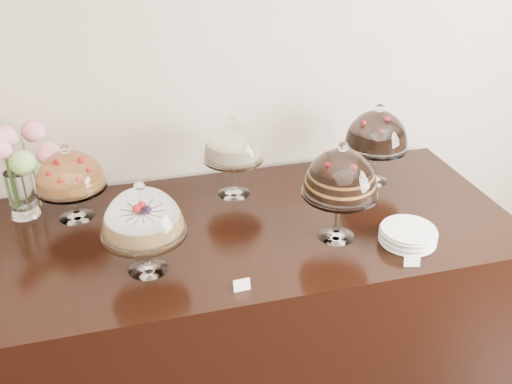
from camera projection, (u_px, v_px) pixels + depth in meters
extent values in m
cube|color=#BDAC98|center=(218.00, 49.00, 2.57)|extent=(5.00, 0.04, 3.00)
cube|color=black|center=(253.00, 307.00, 2.62)|extent=(2.20, 1.00, 0.90)
cone|color=white|center=(148.00, 266.00, 2.12)|extent=(0.15, 0.15, 0.02)
cylinder|color=white|center=(146.00, 249.00, 2.08)|extent=(0.03, 0.03, 0.13)
cylinder|color=white|center=(144.00, 233.00, 2.05)|extent=(0.31, 0.31, 0.01)
cylinder|color=#AF824E|center=(143.00, 224.00, 2.03)|extent=(0.24, 0.24, 0.06)
sphere|color=#B10E1A|center=(159.00, 209.00, 2.04)|extent=(0.02, 0.02, 0.02)
sphere|color=#B10E1A|center=(128.00, 210.00, 2.04)|extent=(0.02, 0.02, 0.02)
sphere|color=#B10E1A|center=(140.00, 224.00, 1.95)|extent=(0.02, 0.02, 0.02)
sphere|color=white|center=(139.00, 187.00, 1.96)|extent=(0.04, 0.04, 0.04)
cone|color=white|center=(336.00, 233.00, 2.31)|extent=(0.15, 0.15, 0.02)
cylinder|color=white|center=(338.00, 213.00, 2.27)|extent=(0.03, 0.03, 0.17)
cylinder|color=white|center=(339.00, 193.00, 2.22)|extent=(0.30, 0.30, 0.01)
cylinder|color=black|center=(341.00, 180.00, 2.19)|extent=(0.23, 0.23, 0.10)
sphere|color=#B10E1A|center=(354.00, 162.00, 2.19)|extent=(0.02, 0.02, 0.02)
sphere|color=#B10E1A|center=(331.00, 159.00, 2.21)|extent=(0.02, 0.02, 0.02)
sphere|color=#B10E1A|center=(329.00, 169.00, 2.13)|extent=(0.02, 0.02, 0.02)
sphere|color=#B10E1A|center=(352.00, 172.00, 2.12)|extent=(0.02, 0.02, 0.02)
sphere|color=white|center=(343.00, 147.00, 2.12)|extent=(0.04, 0.04, 0.04)
cone|color=white|center=(234.00, 191.00, 2.62)|extent=(0.15, 0.15, 0.02)
cylinder|color=white|center=(234.00, 174.00, 2.58)|extent=(0.03, 0.03, 0.15)
cylinder|color=white|center=(233.00, 158.00, 2.54)|extent=(0.27, 0.27, 0.01)
cylinder|color=beige|center=(233.00, 150.00, 2.52)|extent=(0.22, 0.22, 0.07)
sphere|color=white|center=(232.00, 121.00, 2.46)|extent=(0.04, 0.04, 0.04)
cone|color=white|center=(372.00, 178.00, 2.74)|extent=(0.15, 0.15, 0.02)
cylinder|color=white|center=(374.00, 162.00, 2.70)|extent=(0.03, 0.03, 0.15)
cylinder|color=white|center=(375.00, 146.00, 2.66)|extent=(0.30, 0.30, 0.01)
cylinder|color=black|center=(376.00, 137.00, 2.63)|extent=(0.25, 0.25, 0.08)
sphere|color=#B10E1A|center=(388.00, 125.00, 2.64)|extent=(0.02, 0.02, 0.02)
sphere|color=#B10E1A|center=(363.00, 125.00, 2.64)|extent=(0.02, 0.02, 0.02)
sphere|color=#B10E1A|center=(381.00, 134.00, 2.55)|extent=(0.02, 0.02, 0.02)
sphere|color=white|center=(380.00, 108.00, 2.57)|extent=(0.04, 0.04, 0.04)
cone|color=white|center=(77.00, 214.00, 2.45)|extent=(0.15, 0.15, 0.02)
cylinder|color=white|center=(74.00, 199.00, 2.41)|extent=(0.03, 0.03, 0.12)
cylinder|color=white|center=(72.00, 186.00, 2.38)|extent=(0.30, 0.30, 0.01)
cylinder|color=#B97436|center=(71.00, 180.00, 2.37)|extent=(0.25, 0.25, 0.04)
sphere|color=#B10E1A|center=(86.00, 170.00, 2.38)|extent=(0.02, 0.02, 0.02)
sphere|color=#B10E1A|center=(73.00, 166.00, 2.41)|extent=(0.02, 0.02, 0.02)
sphere|color=#B10E1A|center=(57.00, 170.00, 2.38)|extent=(0.02, 0.02, 0.02)
sphere|color=#B10E1A|center=(53.00, 178.00, 2.32)|extent=(0.02, 0.02, 0.02)
sphere|color=#B10E1A|center=(65.00, 181.00, 2.29)|extent=(0.02, 0.02, 0.02)
sphere|color=#B10E1A|center=(82.00, 177.00, 2.32)|extent=(0.02, 0.02, 0.02)
sphere|color=white|center=(65.00, 149.00, 2.30)|extent=(0.04, 0.04, 0.04)
cylinder|color=white|center=(21.00, 194.00, 2.42)|extent=(0.11, 0.11, 0.21)
cylinder|color=#476B2D|center=(36.00, 181.00, 2.40)|extent=(0.01, 0.01, 0.24)
sphere|color=#D47E8F|center=(48.00, 154.00, 2.35)|extent=(0.10, 0.10, 0.10)
cylinder|color=#476B2D|center=(28.00, 169.00, 2.43)|extent=(0.01, 0.01, 0.29)
sphere|color=#D47E8F|center=(33.00, 131.00, 2.42)|extent=(0.10, 0.10, 0.10)
cylinder|color=#476B2D|center=(14.00, 172.00, 2.39)|extent=(0.01, 0.01, 0.31)
sphere|color=#D47E8F|center=(4.00, 137.00, 2.34)|extent=(0.10, 0.10, 0.10)
cylinder|color=#476B2D|center=(9.00, 174.00, 2.36)|extent=(0.01, 0.01, 0.32)
cylinder|color=#476B2D|center=(11.00, 179.00, 2.34)|extent=(0.01, 0.01, 0.31)
cylinder|color=#476B2D|center=(23.00, 185.00, 2.37)|extent=(0.01, 0.01, 0.23)
sphere|color=#78A851|center=(22.00, 163.00, 2.29)|extent=(0.10, 0.10, 0.10)
cylinder|color=white|center=(407.00, 241.00, 2.28)|extent=(0.22, 0.22, 0.01)
cylinder|color=white|center=(407.00, 239.00, 2.27)|extent=(0.21, 0.21, 0.01)
cylinder|color=white|center=(408.00, 236.00, 2.27)|extent=(0.22, 0.22, 0.01)
cylinder|color=white|center=(408.00, 234.00, 2.26)|extent=(0.21, 0.21, 0.01)
cylinder|color=white|center=(408.00, 232.00, 2.26)|extent=(0.22, 0.22, 0.01)
cylinder|color=white|center=(409.00, 229.00, 2.25)|extent=(0.21, 0.21, 0.01)
cube|color=white|center=(242.00, 285.00, 2.01)|extent=(0.06, 0.02, 0.04)
cube|color=white|center=(412.00, 261.00, 2.13)|extent=(0.06, 0.03, 0.04)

